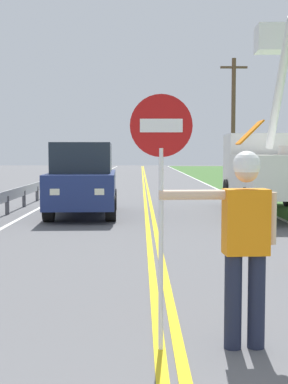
% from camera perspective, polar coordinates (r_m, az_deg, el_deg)
% --- Properties ---
extents(centerline_yellow_left, '(0.11, 110.00, 0.01)m').
position_cam_1_polar(centerline_yellow_left, '(20.94, 0.12, -0.79)').
color(centerline_yellow_left, yellow).
rests_on(centerline_yellow_left, ground).
extents(centerline_yellow_right, '(0.11, 110.00, 0.01)m').
position_cam_1_polar(centerline_yellow_right, '(20.94, 0.61, -0.79)').
color(centerline_yellow_right, yellow).
rests_on(centerline_yellow_right, ground).
extents(edge_line_right, '(0.12, 110.00, 0.01)m').
position_cam_1_polar(edge_line_right, '(21.29, 10.10, -0.77)').
color(edge_line_right, silver).
rests_on(edge_line_right, ground).
extents(edge_line_left, '(0.12, 110.00, 0.01)m').
position_cam_1_polar(edge_line_left, '(21.20, -9.41, -0.79)').
color(edge_line_left, silver).
rests_on(edge_line_left, ground).
extents(flagger_worker, '(1.09, 0.27, 1.83)m').
position_cam_1_polar(flagger_worker, '(4.99, 10.65, -4.66)').
color(flagger_worker, '#1E2338').
rests_on(flagger_worker, ground).
extents(stop_sign_paddle, '(0.56, 0.04, 2.33)m').
position_cam_1_polar(stop_sign_paddle, '(4.79, 1.83, 3.00)').
color(stop_sign_paddle, silver).
rests_on(stop_sign_paddle, ground).
extents(utility_bucket_truck, '(2.90, 6.89, 5.69)m').
position_cam_1_polar(utility_bucket_truck, '(16.87, 13.28, 2.73)').
color(utility_bucket_truck, white).
rests_on(utility_bucket_truck, ground).
extents(oncoming_suv_nearest, '(2.06, 4.67, 2.10)m').
position_cam_1_polar(oncoming_suv_nearest, '(15.65, -6.49, 1.39)').
color(oncoming_suv_nearest, navy).
rests_on(oncoming_suv_nearest, ground).
extents(utility_pole_mid, '(1.80, 0.28, 8.12)m').
position_cam_1_polar(utility_pole_mid, '(36.65, 9.49, 7.89)').
color(utility_pole_mid, brown).
rests_on(utility_pole_mid, ground).
extents(traffic_cone_mid, '(0.40, 0.40, 0.70)m').
position_cam_1_polar(traffic_cone_mid, '(11.99, 12.42, -2.99)').
color(traffic_cone_mid, orange).
rests_on(traffic_cone_mid, ground).
extents(traffic_cone_tail, '(0.40, 0.40, 0.70)m').
position_cam_1_polar(traffic_cone_tail, '(14.86, 10.41, -1.60)').
color(traffic_cone_tail, orange).
rests_on(traffic_cone_tail, ground).
extents(guardrail_left_shoulder, '(0.10, 32.00, 0.71)m').
position_cam_1_polar(guardrail_left_shoulder, '(17.35, -13.48, -0.22)').
color(guardrail_left_shoulder, '#9EA0A3').
rests_on(guardrail_left_shoulder, ground).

